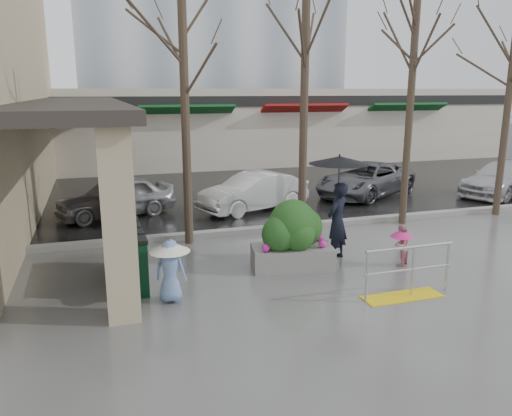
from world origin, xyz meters
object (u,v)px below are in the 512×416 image
tree_west (183,41)px  news_boxes (132,255)px  woman (338,197)px  car_d (502,179)px  handrail (406,278)px  planter (293,235)px  car_a (115,197)px  child_pink (401,242)px  car_c (366,179)px  tree_midwest (306,38)px  car_b (254,192)px  tree_mideast (414,56)px  child_blue (170,264)px

tree_west → news_boxes: size_ratio=3.28×
woman → car_d: size_ratio=0.58×
news_boxes → handrail: bearing=-27.5°
planter → car_d: (10.67, 5.09, -0.12)m
car_a → child_pink: bearing=24.6°
woman → news_boxes: size_ratio=1.21×
tree_west → car_c: bearing=27.7°
tree_midwest → planter: tree_midwest is taller
handrail → car_b: 7.80m
planter → child_pink: bearing=-14.6°
tree_west → car_d: tree_west is taller
woman → planter: woman is taller
car_c → tree_mideast: bearing=-43.3°
car_c → car_d: (5.08, -1.42, 0.00)m
child_blue → planter: (2.89, 1.03, 0.01)m
child_pink → car_b: 6.38m
car_c → child_pink: bearing=-53.4°
woman → car_d: bearing=169.3°
handrail → tree_midwest: size_ratio=0.27×
woman → car_a: size_ratio=0.68×
tree_midwest → car_b: (-0.48, 2.97, -4.60)m
handrail → woman: (-0.26, 2.45, 1.13)m
news_boxes → car_c: size_ratio=0.46×
tree_west → car_a: tree_west is taller
news_boxes → car_a: car_a is taller
planter → handrail: bearing=-56.4°
tree_midwest → car_d: (9.36, 2.51, -4.60)m
tree_midwest → tree_mideast: tree_midwest is taller
car_a → car_c: bearing=75.4°
handrail → woman: size_ratio=0.76×
tree_midwest → car_b: bearing=99.2°
child_pink → child_blue: (-5.29, -0.40, 0.19)m
handrail → tree_west: bearing=125.0°
tree_mideast → car_a: (-8.21, 3.50, -4.23)m
tree_west → news_boxes: (-1.61, -2.33, -4.51)m
woman → news_boxes: (-4.72, 0.02, -0.92)m
tree_midwest → news_boxes: (-4.81, -2.33, -4.66)m
child_pink → woman: bearing=-69.4°
handrail → child_pink: handrail is taller
child_blue → car_b: 7.56m
tree_midwest → woman: (-0.10, -2.35, -3.73)m
handrail → planter: bearing=123.6°
car_d → woman: bearing=-85.8°
tree_west → car_a: bearing=116.0°
handrail → child_blue: 4.53m
car_b → child_pink: bearing=-5.6°
car_d → tree_midwest: bearing=-98.0°
woman → handrail: bearing=58.2°
car_c → car_a: bearing=-116.7°
child_pink → handrail: bearing=25.9°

